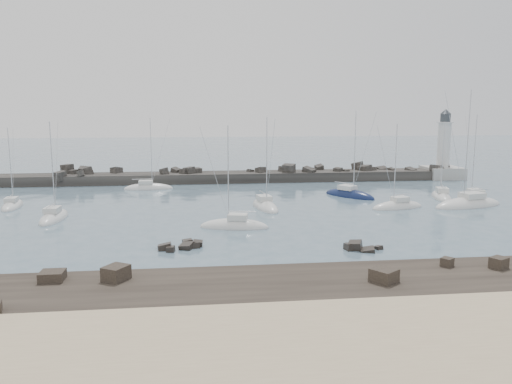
{
  "coord_description": "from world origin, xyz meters",
  "views": [
    {
      "loc": [
        -2.29,
        -57.65,
        13.71
      ],
      "look_at": [
        5.82,
        12.0,
        2.15
      ],
      "focal_mm": 35.0,
      "sensor_mm": 36.0,
      "label": 1
    }
  ],
  "objects_px": {
    "lighthouse": "(443,163)",
    "sailboat_3": "(54,218)",
    "sailboat_4": "(148,188)",
    "sailboat_7": "(349,196)",
    "sailboat_6": "(265,207)",
    "sailboat_8": "(397,207)",
    "sailboat_5": "(234,227)",
    "sailboat_11": "(441,197)",
    "sailboat_10": "(468,205)",
    "sailboat_9": "(474,199)",
    "sailboat_1": "(13,206)"
  },
  "relations": [
    {
      "from": "sailboat_6",
      "to": "sailboat_10",
      "type": "distance_m",
      "value": 29.33
    },
    {
      "from": "sailboat_1",
      "to": "sailboat_3",
      "type": "bearing_deg",
      "value": -47.94
    },
    {
      "from": "sailboat_7",
      "to": "sailboat_9",
      "type": "relative_size",
      "value": 1.05
    },
    {
      "from": "sailboat_7",
      "to": "sailboat_3",
      "type": "bearing_deg",
      "value": -164.1
    },
    {
      "from": "lighthouse",
      "to": "sailboat_3",
      "type": "relative_size",
      "value": 1.1
    },
    {
      "from": "sailboat_6",
      "to": "sailboat_11",
      "type": "distance_m",
      "value": 29.04
    },
    {
      "from": "sailboat_7",
      "to": "sailboat_10",
      "type": "distance_m",
      "value": 17.69
    },
    {
      "from": "sailboat_7",
      "to": "sailboat_10",
      "type": "bearing_deg",
      "value": -34.82
    },
    {
      "from": "sailboat_5",
      "to": "sailboat_10",
      "type": "height_order",
      "value": "sailboat_10"
    },
    {
      "from": "sailboat_7",
      "to": "sailboat_11",
      "type": "bearing_deg",
      "value": -12.62
    },
    {
      "from": "sailboat_5",
      "to": "sailboat_9",
      "type": "height_order",
      "value": "sailboat_9"
    },
    {
      "from": "sailboat_8",
      "to": "sailboat_4",
      "type": "bearing_deg",
      "value": 149.5
    },
    {
      "from": "sailboat_9",
      "to": "sailboat_7",
      "type": "bearing_deg",
      "value": 164.47
    },
    {
      "from": "sailboat_4",
      "to": "sailboat_8",
      "type": "distance_m",
      "value": 42.52
    },
    {
      "from": "sailboat_3",
      "to": "sailboat_5",
      "type": "height_order",
      "value": "sailboat_3"
    },
    {
      "from": "sailboat_4",
      "to": "sailboat_6",
      "type": "height_order",
      "value": "sailboat_6"
    },
    {
      "from": "sailboat_3",
      "to": "sailboat_5",
      "type": "xyz_separation_m",
      "value": [
        22.43,
        -7.28,
        0.0
      ]
    },
    {
      "from": "sailboat_4",
      "to": "sailboat_7",
      "type": "height_order",
      "value": "sailboat_7"
    },
    {
      "from": "sailboat_7",
      "to": "sailboat_9",
      "type": "xyz_separation_m",
      "value": [
        18.23,
        -5.07,
        -0.0
      ]
    },
    {
      "from": "lighthouse",
      "to": "sailboat_9",
      "type": "distance_m",
      "value": 25.41
    },
    {
      "from": "lighthouse",
      "to": "sailboat_9",
      "type": "xyz_separation_m",
      "value": [
        -7.07,
        -24.23,
        -2.95
      ]
    },
    {
      "from": "sailboat_5",
      "to": "sailboat_6",
      "type": "bearing_deg",
      "value": 65.61
    },
    {
      "from": "sailboat_1",
      "to": "sailboat_5",
      "type": "xyz_separation_m",
      "value": [
        30.6,
        -16.33,
        0.02
      ]
    },
    {
      "from": "lighthouse",
      "to": "sailboat_3",
      "type": "height_order",
      "value": "lighthouse"
    },
    {
      "from": "sailboat_3",
      "to": "sailboat_7",
      "type": "xyz_separation_m",
      "value": [
        42.34,
        12.06,
        0.0
      ]
    },
    {
      "from": "sailboat_3",
      "to": "sailboat_4",
      "type": "xyz_separation_m",
      "value": [
        9.56,
        23.47,
        -0.01
      ]
    },
    {
      "from": "sailboat_1",
      "to": "sailboat_5",
      "type": "distance_m",
      "value": 34.68
    },
    {
      "from": "sailboat_4",
      "to": "sailboat_11",
      "type": "bearing_deg",
      "value": -17.29
    },
    {
      "from": "sailboat_4",
      "to": "sailboat_5",
      "type": "distance_m",
      "value": 33.34
    },
    {
      "from": "sailboat_11",
      "to": "sailboat_9",
      "type": "bearing_deg",
      "value": -24.36
    },
    {
      "from": "sailboat_6",
      "to": "sailboat_8",
      "type": "distance_m",
      "value": 18.72
    },
    {
      "from": "sailboat_1",
      "to": "sailboat_10",
      "type": "distance_m",
      "value": 65.41
    },
    {
      "from": "lighthouse",
      "to": "sailboat_4",
      "type": "height_order",
      "value": "lighthouse"
    },
    {
      "from": "sailboat_4",
      "to": "sailboat_6",
      "type": "bearing_deg",
      "value": -46.92
    },
    {
      "from": "sailboat_3",
      "to": "sailboat_10",
      "type": "relative_size",
      "value": 0.75
    },
    {
      "from": "sailboat_7",
      "to": "sailboat_11",
      "type": "relative_size",
      "value": 1.13
    },
    {
      "from": "sailboat_4",
      "to": "sailboat_9",
      "type": "relative_size",
      "value": 0.95
    },
    {
      "from": "lighthouse",
      "to": "sailboat_6",
      "type": "relative_size",
      "value": 1.06
    },
    {
      "from": "sailboat_1",
      "to": "sailboat_3",
      "type": "relative_size",
      "value": 0.91
    },
    {
      "from": "sailboat_8",
      "to": "sailboat_5",
      "type": "bearing_deg",
      "value": -158.9
    },
    {
      "from": "sailboat_10",
      "to": "sailboat_7",
      "type": "bearing_deg",
      "value": 145.18
    },
    {
      "from": "sailboat_4",
      "to": "sailboat_9",
      "type": "distance_m",
      "value": 53.61
    },
    {
      "from": "sailboat_1",
      "to": "sailboat_10",
      "type": "bearing_deg",
      "value": -6.23
    },
    {
      "from": "sailboat_5",
      "to": "sailboat_6",
      "type": "height_order",
      "value": "sailboat_6"
    },
    {
      "from": "sailboat_6",
      "to": "sailboat_8",
      "type": "xyz_separation_m",
      "value": [
        18.58,
        -2.27,
        -0.01
      ]
    },
    {
      "from": "sailboat_9",
      "to": "sailboat_11",
      "type": "xyz_separation_m",
      "value": [
        -4.3,
        1.95,
        0.01
      ]
    },
    {
      "from": "sailboat_4",
      "to": "sailboat_7",
      "type": "relative_size",
      "value": 0.91
    },
    {
      "from": "sailboat_7",
      "to": "sailboat_8",
      "type": "height_order",
      "value": "sailboat_7"
    },
    {
      "from": "sailboat_8",
      "to": "sailboat_10",
      "type": "bearing_deg",
      "value": 0.33
    },
    {
      "from": "sailboat_4",
      "to": "lighthouse",
      "type": "bearing_deg",
      "value": 7.59
    }
  ]
}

